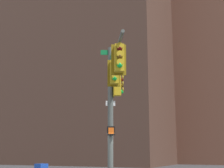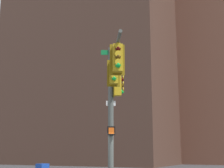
# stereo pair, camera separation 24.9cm
# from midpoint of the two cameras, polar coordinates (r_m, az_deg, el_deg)

# --- Properties ---
(signal_pole_assembly) EXTENTS (3.19, 5.14, 6.68)m
(signal_pole_assembly) POSITION_cam_midpoint_polar(r_m,az_deg,el_deg) (14.44, -0.20, -1.43)
(signal_pole_assembly) COLOR #4C514C
(signal_pole_assembly) RESTS_ON ground_plane
(building_brick_midblock) EXTENTS (23.58, 17.89, 48.18)m
(building_brick_midblock) POSITION_cam_midpoint_polar(r_m,az_deg,el_deg) (53.22, -3.24, 13.17)
(building_brick_midblock) COLOR #4C3328
(building_brick_midblock) RESTS_ON ground_plane
(building_brick_farside) EXTENTS (19.59, 18.49, 37.33)m
(building_brick_farside) POSITION_cam_midpoint_polar(r_m,az_deg,el_deg) (67.51, 14.61, 3.19)
(building_brick_farside) COLOR brown
(building_brick_farside) RESTS_ON ground_plane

